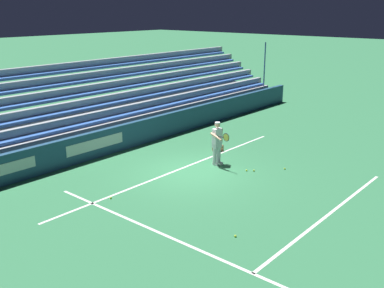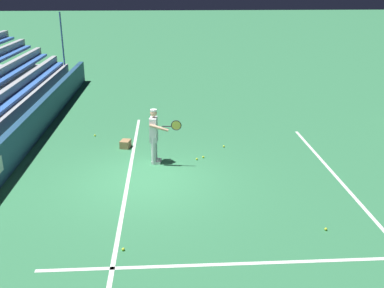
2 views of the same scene
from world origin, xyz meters
TOP-DOWN VIEW (x-y plane):
  - ground_plane at (0.00, 0.00)m, footprint 160.00×160.00m
  - court_baseline_white at (0.00, -0.50)m, footprint 12.00×0.10m
  - court_sideline_white at (4.11, 4.00)m, footprint 0.10×12.00m
  - court_service_line_white at (0.00, 5.50)m, footprint 8.22×0.10m
  - back_wall_sponsor_board at (0.01, -4.07)m, footprint 27.70×0.25m
  - bleacher_stand at (0.00, -6.70)m, footprint 26.31×4.00m
  - tennis_player at (-1.35, 0.26)m, footprint 0.66×0.97m
  - ball_box_cardboard at (-2.76, -0.78)m, footprint 0.46×0.38m
  - tennis_ball_midcourt at (-1.48, 1.56)m, footprint 0.07×0.07m
  - tennis_ball_far_left at (-1.64, 1.78)m, footprint 0.07×0.07m
  - tennis_ball_far_right at (-4.01, -1.99)m, footprint 0.07×0.07m
  - tennis_ball_near_player at (2.95, 4.18)m, footprint 0.07×0.07m
  - tennis_ball_toward_net at (-2.59, 2.56)m, footprint 0.07×0.07m
  - tennis_ball_by_box at (3.50, -0.34)m, footprint 0.07×0.07m

SIDE VIEW (x-z plane):
  - ground_plane at x=0.00m, z-range 0.00..0.00m
  - court_baseline_white at x=0.00m, z-range 0.00..0.01m
  - court_sideline_white at x=4.11m, z-range 0.00..0.01m
  - court_service_line_white at x=0.00m, z-range 0.00..0.01m
  - tennis_ball_midcourt at x=-1.48m, z-range 0.00..0.07m
  - tennis_ball_far_left at x=-1.64m, z-range 0.00..0.07m
  - tennis_ball_far_right at x=-4.01m, z-range 0.00..0.07m
  - tennis_ball_near_player at x=2.95m, z-range 0.00..0.07m
  - tennis_ball_toward_net at x=-2.59m, z-range 0.00..0.07m
  - tennis_ball_by_box at x=3.50m, z-range 0.00..0.07m
  - ball_box_cardboard at x=-2.76m, z-range 0.00..0.26m
  - back_wall_sponsor_board at x=0.01m, z-range 0.00..1.10m
  - bleacher_stand at x=0.00m, z-range -1.13..2.72m
  - tennis_player at x=-1.35m, z-range 0.04..1.75m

